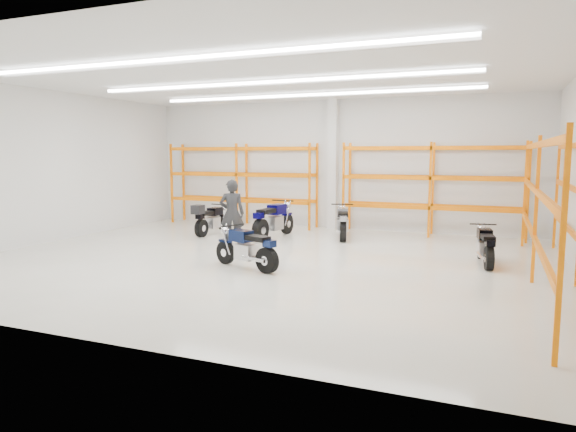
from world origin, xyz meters
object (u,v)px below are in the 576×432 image
at_px(standing_man, 232,213).
at_px(motorcycle_back_a, 210,220).
at_px(motorcycle_back_c, 342,223).
at_px(motorcycle_main, 248,249).
at_px(structural_column, 333,165).
at_px(motorcycle_back_b, 272,221).
at_px(motorcycle_back_d, 485,247).

bearing_deg(standing_man, motorcycle_back_a, -70.84).
height_order(motorcycle_back_a, motorcycle_back_c, motorcycle_back_a).
bearing_deg(motorcycle_main, motorcycle_back_a, 130.12).
height_order(motorcycle_main, motorcycle_back_c, motorcycle_back_c).
xyz_separation_m(motorcycle_main, standing_man, (-1.68, 2.36, 0.50)).
bearing_deg(structural_column, motorcycle_back_b, -112.85).
relative_size(motorcycle_back_a, motorcycle_back_d, 1.08).
distance_m(motorcycle_main, motorcycle_back_c, 5.05).
xyz_separation_m(motorcycle_back_a, motorcycle_back_c, (4.19, 0.96, -0.02)).
height_order(motorcycle_main, structural_column, structural_column).
relative_size(motorcycle_back_b, standing_man, 1.22).
height_order(motorcycle_back_b, motorcycle_back_c, motorcycle_back_b).
relative_size(motorcycle_main, motorcycle_back_c, 0.93).
xyz_separation_m(motorcycle_back_a, standing_man, (1.71, -1.66, 0.46)).
height_order(motorcycle_back_b, standing_man, standing_man).
distance_m(motorcycle_back_b, structural_column, 3.38).
relative_size(motorcycle_main, motorcycle_back_a, 0.94).
relative_size(motorcycle_back_b, structural_column, 0.52).
relative_size(motorcycle_back_b, motorcycle_back_d, 1.24).
xyz_separation_m(motorcycle_back_d, structural_column, (-5.14, 4.39, 1.82)).
distance_m(motorcycle_main, standing_man, 2.94).
distance_m(motorcycle_back_b, standing_man, 1.95).
relative_size(standing_man, structural_column, 0.43).
bearing_deg(motorcycle_back_d, motorcycle_back_a, 169.77).
height_order(motorcycle_back_a, motorcycle_back_b, motorcycle_back_b).
relative_size(motorcycle_back_b, motorcycle_back_c, 1.15).
bearing_deg(standing_man, motorcycle_main, 98.74).
distance_m(motorcycle_back_b, motorcycle_back_d, 6.50).
bearing_deg(motorcycle_back_d, standing_man, -178.77).
distance_m(motorcycle_main, motorcycle_back_b, 4.39).
xyz_separation_m(motorcycle_main, motorcycle_back_d, (5.02, 2.50, -0.02)).
xyz_separation_m(motorcycle_back_a, motorcycle_back_b, (2.14, 0.19, 0.04)).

